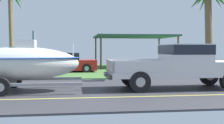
{
  "coord_description": "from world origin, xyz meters",
  "views": [
    {
      "loc": [
        -5.2,
        -11.19,
        1.61
      ],
      "look_at": [
        -3.52,
        1.26,
        1.05
      ],
      "focal_mm": 45.45,
      "sensor_mm": 36.0,
      "label": 1
    }
  ],
  "objects_px": {
    "pickup_truck_towing": "(184,64)",
    "carport_awning": "(133,37)",
    "palm_tree_mid": "(209,7)",
    "parked_sedan_far": "(64,63)",
    "palm_tree_near_left": "(10,5)",
    "boat_on_trailer": "(20,63)"
  },
  "relations": [
    {
      "from": "parked_sedan_far",
      "to": "carport_awning",
      "type": "relative_size",
      "value": 0.65
    },
    {
      "from": "pickup_truck_towing",
      "to": "boat_on_trailer",
      "type": "height_order",
      "value": "boat_on_trailer"
    },
    {
      "from": "boat_on_trailer",
      "to": "carport_awning",
      "type": "distance_m",
      "value": 15.5
    },
    {
      "from": "boat_on_trailer",
      "to": "palm_tree_near_left",
      "type": "height_order",
      "value": "palm_tree_near_left"
    },
    {
      "from": "palm_tree_near_left",
      "to": "boat_on_trailer",
      "type": "bearing_deg",
      "value": -76.68
    },
    {
      "from": "carport_awning",
      "to": "palm_tree_near_left",
      "type": "xyz_separation_m",
      "value": [
        -10.6,
        0.28,
        2.64
      ]
    },
    {
      "from": "pickup_truck_towing",
      "to": "palm_tree_mid",
      "type": "distance_m",
      "value": 7.81
    },
    {
      "from": "palm_tree_near_left",
      "to": "parked_sedan_far",
      "type": "bearing_deg",
      "value": -47.41
    },
    {
      "from": "boat_on_trailer",
      "to": "carport_awning",
      "type": "relative_size",
      "value": 0.84
    },
    {
      "from": "parked_sedan_far",
      "to": "palm_tree_mid",
      "type": "relative_size",
      "value": 0.76
    },
    {
      "from": "pickup_truck_towing",
      "to": "carport_awning",
      "type": "bearing_deg",
      "value": 86.76
    },
    {
      "from": "palm_tree_near_left",
      "to": "carport_awning",
      "type": "bearing_deg",
      "value": -1.51
    },
    {
      "from": "pickup_truck_towing",
      "to": "carport_awning",
      "type": "relative_size",
      "value": 0.84
    },
    {
      "from": "carport_awning",
      "to": "pickup_truck_towing",
      "type": "bearing_deg",
      "value": -93.24
    },
    {
      "from": "pickup_truck_towing",
      "to": "carport_awning",
      "type": "height_order",
      "value": "carport_awning"
    },
    {
      "from": "parked_sedan_far",
      "to": "palm_tree_near_left",
      "type": "relative_size",
      "value": 0.63
    },
    {
      "from": "boat_on_trailer",
      "to": "parked_sedan_far",
      "type": "relative_size",
      "value": 1.3
    },
    {
      "from": "carport_awning",
      "to": "palm_tree_mid",
      "type": "distance_m",
      "value": 8.52
    },
    {
      "from": "palm_tree_near_left",
      "to": "palm_tree_mid",
      "type": "relative_size",
      "value": 1.19
    },
    {
      "from": "boat_on_trailer",
      "to": "palm_tree_near_left",
      "type": "distance_m",
      "value": 14.86
    },
    {
      "from": "pickup_truck_towing",
      "to": "parked_sedan_far",
      "type": "distance_m",
      "value": 10.27
    },
    {
      "from": "pickup_truck_towing",
      "to": "boat_on_trailer",
      "type": "xyz_separation_m",
      "value": [
        -6.55,
        -0.0,
        0.06
      ]
    }
  ]
}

